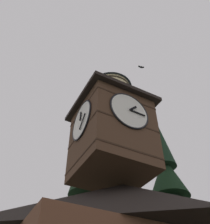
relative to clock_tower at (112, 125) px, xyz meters
name	(u,v)px	position (x,y,z in m)	size (l,w,h in m)	color
clock_tower	(112,125)	(0.00, 0.00, 0.00)	(4.64, 4.64, 8.47)	#4C3323
pine_tree_behind	(88,224)	(-1.37, -5.95, -3.92)	(5.77, 5.77, 19.79)	#473323
flying_bird_high	(141,67)	(-3.54, -0.62, 8.49)	(0.57, 0.27, 0.13)	black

